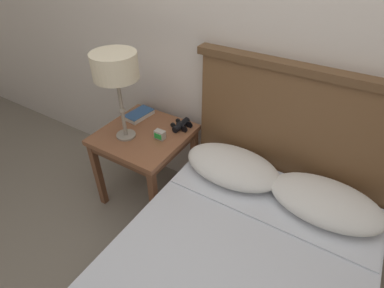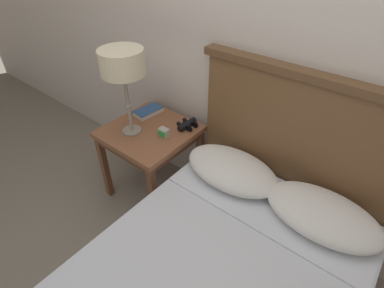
{
  "view_description": "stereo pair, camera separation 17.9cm",
  "coord_description": "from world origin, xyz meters",
  "px_view_note": "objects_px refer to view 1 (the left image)",
  "views": [
    {
      "loc": [
        0.47,
        -0.62,
        1.78
      ],
      "look_at": [
        -0.28,
        0.6,
        0.7
      ],
      "focal_mm": 28.0,
      "sensor_mm": 36.0,
      "label": 1
    },
    {
      "loc": [
        0.61,
        -0.51,
        1.78
      ],
      "look_at": [
        -0.28,
        0.6,
        0.7
      ],
      "focal_mm": 28.0,
      "sensor_mm": 36.0,
      "label": 2
    }
  ],
  "objects_px": {
    "table_lamp": "(115,69)",
    "alarm_clock": "(160,135)",
    "nightstand": "(145,142)",
    "binoculars_pair": "(181,125)",
    "book_on_nightstand": "(139,114)"
  },
  "relations": [
    {
      "from": "table_lamp",
      "to": "alarm_clock",
      "type": "relative_size",
      "value": 8.22
    },
    {
      "from": "table_lamp",
      "to": "nightstand",
      "type": "bearing_deg",
      "value": 50.68
    },
    {
      "from": "table_lamp",
      "to": "alarm_clock",
      "type": "bearing_deg",
      "value": 24.27
    },
    {
      "from": "table_lamp",
      "to": "binoculars_pair",
      "type": "xyz_separation_m",
      "value": [
        0.26,
        0.28,
        -0.46
      ]
    },
    {
      "from": "nightstand",
      "to": "alarm_clock",
      "type": "distance_m",
      "value": 0.18
    },
    {
      "from": "table_lamp",
      "to": "alarm_clock",
      "type": "distance_m",
      "value": 0.51
    },
    {
      "from": "binoculars_pair",
      "to": "book_on_nightstand",
      "type": "bearing_deg",
      "value": -173.49
    },
    {
      "from": "table_lamp",
      "to": "binoculars_pair",
      "type": "relative_size",
      "value": 3.6
    },
    {
      "from": "book_on_nightstand",
      "to": "alarm_clock",
      "type": "xyz_separation_m",
      "value": [
        0.3,
        -0.14,
        0.01
      ]
    },
    {
      "from": "book_on_nightstand",
      "to": "alarm_clock",
      "type": "distance_m",
      "value": 0.33
    },
    {
      "from": "alarm_clock",
      "to": "binoculars_pair",
      "type": "bearing_deg",
      "value": 74.4
    },
    {
      "from": "book_on_nightstand",
      "to": "binoculars_pair",
      "type": "xyz_separation_m",
      "value": [
        0.35,
        0.04,
        0.0
      ]
    },
    {
      "from": "nightstand",
      "to": "table_lamp",
      "type": "bearing_deg",
      "value": -129.32
    },
    {
      "from": "alarm_clock",
      "to": "nightstand",
      "type": "bearing_deg",
      "value": -178.38
    },
    {
      "from": "binoculars_pair",
      "to": "alarm_clock",
      "type": "bearing_deg",
      "value": -105.6
    }
  ]
}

